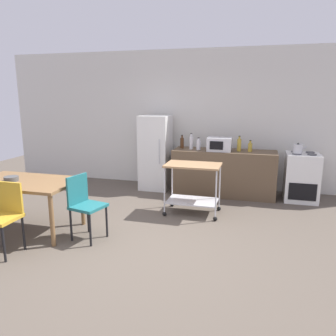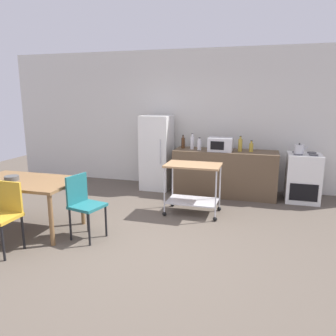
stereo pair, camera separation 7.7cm
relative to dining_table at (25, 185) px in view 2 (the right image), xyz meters
The scene contains 17 objects.
ground_plane 1.84m from the dining_table, ahead, with size 12.00×12.00×0.00m, color brown.
back_wall 3.66m from the dining_table, 61.51° to the left, with size 8.40×0.12×2.90m, color silver.
kitchen_counter 3.65m from the dining_table, 44.32° to the left, with size 2.00×0.64×0.90m, color brown.
dining_table is the anchor object (origin of this frame).
chair_mustard 0.73m from the dining_table, 72.26° to the right, with size 0.40×0.40×0.89m.
chair_teal 0.99m from the dining_table, ahead, with size 0.48×0.48×0.89m.
stove_oven 4.81m from the dining_table, 32.30° to the left, with size 0.60×0.61×0.92m.
refrigerator 2.89m from the dining_table, 66.37° to the left, with size 0.60×0.63×1.55m.
kitchen_cart 2.58m from the dining_table, 30.74° to the left, with size 0.91×0.57×0.85m.
bottle_sparkling_water 3.15m from the dining_table, 56.33° to the left, with size 0.07×0.07×0.27m.
bottle_olive_oil 3.21m from the dining_table, 52.52° to the left, with size 0.07×0.07×0.32m.
bottle_sesame_oil 3.27m from the dining_table, 49.73° to the left, with size 0.08×0.08×0.25m.
microwave 3.54m from the dining_table, 44.38° to the left, with size 0.46×0.35×0.26m.
bottle_wine 3.85m from the dining_table, 41.25° to the left, with size 0.08×0.08×0.30m.
bottle_soda 4.02m from the dining_table, 39.52° to the left, with size 0.08×0.08×0.22m.
fruit_bowl 0.21m from the dining_table, 159.00° to the right, with size 0.20×0.20×0.07m, color #4C4C4C.
kettle 4.66m from the dining_table, 32.05° to the left, with size 0.24×0.17×0.19m.
Camera 2 is at (1.58, -3.81, 1.95)m, focal length 35.16 mm.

